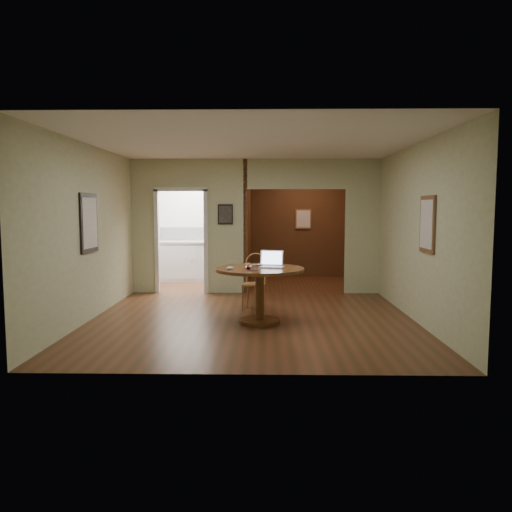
{
  "coord_description": "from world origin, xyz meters",
  "views": [
    {
      "loc": [
        0.21,
        -7.54,
        1.73
      ],
      "look_at": [
        0.07,
        -0.2,
        1.02
      ],
      "focal_mm": 35.0,
      "sensor_mm": 36.0,
      "label": 1
    }
  ],
  "objects_px": {
    "chair": "(254,278)",
    "closed_laptop": "(264,265)",
    "open_laptop": "(272,263)",
    "dining_table": "(260,282)"
  },
  "relations": [
    {
      "from": "open_laptop",
      "to": "closed_laptop",
      "type": "height_order",
      "value": "open_laptop"
    },
    {
      "from": "chair",
      "to": "closed_laptop",
      "type": "distance_m",
      "value": 0.86
    },
    {
      "from": "dining_table",
      "to": "closed_laptop",
      "type": "bearing_deg",
      "value": 75.81
    },
    {
      "from": "chair",
      "to": "open_laptop",
      "type": "bearing_deg",
      "value": -57.62
    },
    {
      "from": "chair",
      "to": "closed_laptop",
      "type": "xyz_separation_m",
      "value": [
        0.16,
        -0.78,
        0.31
      ]
    },
    {
      "from": "dining_table",
      "to": "closed_laptop",
      "type": "height_order",
      "value": "closed_laptop"
    },
    {
      "from": "chair",
      "to": "closed_laptop",
      "type": "relative_size",
      "value": 3.02
    },
    {
      "from": "closed_laptop",
      "to": "open_laptop",
      "type": "bearing_deg",
      "value": -70.28
    },
    {
      "from": "dining_table",
      "to": "open_laptop",
      "type": "height_order",
      "value": "open_laptop"
    },
    {
      "from": "dining_table",
      "to": "closed_laptop",
      "type": "distance_m",
      "value": 0.34
    }
  ]
}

